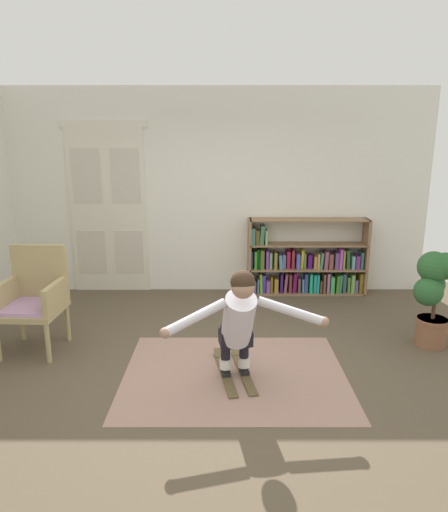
# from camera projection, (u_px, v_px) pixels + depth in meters

# --- Properties ---
(ground_plane) EXTENTS (7.20, 7.20, 0.00)m
(ground_plane) POSITION_uv_depth(u_px,v_px,m) (215.00, 374.00, 4.42)
(ground_plane) COLOR brown
(back_wall) EXTENTS (6.00, 0.10, 2.90)m
(back_wall) POSITION_uv_depth(u_px,v_px,m) (218.00, 192.00, 6.57)
(back_wall) COLOR silver
(back_wall) RESTS_ON ground
(double_door) EXTENTS (1.22, 0.05, 2.45)m
(double_door) POSITION_uv_depth(u_px,v_px,m) (106.00, 208.00, 6.57)
(double_door) COLOR silver
(double_door) RESTS_ON ground
(rug) EXTENTS (2.12, 1.67, 0.01)m
(rug) POSITION_uv_depth(u_px,v_px,m) (233.00, 374.00, 4.40)
(rug) COLOR #A17C6C
(rug) RESTS_ON ground
(bookshelf) EXTENTS (1.71, 0.30, 1.10)m
(bookshelf) POSITION_uv_depth(u_px,v_px,m) (303.00, 264.00, 6.63)
(bookshelf) COLOR #8B6B4C
(bookshelf) RESTS_ON ground
(wicker_chair) EXTENTS (0.63, 0.63, 1.10)m
(wicker_chair) POSITION_uv_depth(u_px,v_px,m) (32.00, 297.00, 4.83)
(wicker_chair) COLOR tan
(wicker_chair) RESTS_ON ground
(potted_plant) EXTENTS (0.47, 0.41, 1.04)m
(potted_plant) POSITION_uv_depth(u_px,v_px,m) (432.00, 290.00, 4.91)
(potted_plant) COLOR brown
(potted_plant) RESTS_ON ground
(skis_pair) EXTENTS (0.42, 0.91, 0.07)m
(skis_pair) POSITION_uv_depth(u_px,v_px,m) (232.00, 371.00, 4.42)
(skis_pair) COLOR brown
(skis_pair) RESTS_ON rug
(person_skier) EXTENTS (1.42, 0.77, 1.06)m
(person_skier) POSITION_uv_depth(u_px,v_px,m) (237.00, 318.00, 4.06)
(person_skier) COLOR white
(person_skier) RESTS_ON skis_pair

